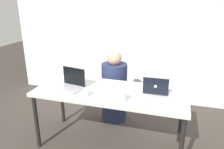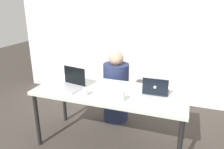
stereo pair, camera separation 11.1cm
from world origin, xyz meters
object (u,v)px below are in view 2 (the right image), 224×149
(laptop_front_left, at_px, (71,84))
(water_glass_left, at_px, (86,92))
(person_at_center, at_px, (116,90))
(water_glass_right, at_px, (121,97))
(laptop_back_right, at_px, (156,90))

(laptop_front_left, bearing_deg, water_glass_left, -17.87)
(person_at_center, relative_size, water_glass_right, 9.20)
(laptop_front_left, bearing_deg, person_at_center, 73.97)
(water_glass_right, bearing_deg, person_at_center, 111.85)
(laptop_front_left, bearing_deg, laptop_back_right, 19.82)
(laptop_front_left, bearing_deg, water_glass_right, -1.93)
(water_glass_right, xyz_separation_m, water_glass_left, (-0.43, 0.01, -0.01))
(water_glass_right, bearing_deg, laptop_back_right, 45.61)
(laptop_back_right, bearing_deg, water_glass_left, 21.53)
(water_glass_left, bearing_deg, laptop_back_right, 22.90)
(person_at_center, xyz_separation_m, laptop_front_left, (-0.36, -0.71, 0.32))
(laptop_back_right, distance_m, water_glass_left, 0.81)
(person_at_center, bearing_deg, water_glass_left, 82.27)
(laptop_front_left, distance_m, laptop_back_right, 1.03)
(person_at_center, distance_m, water_glass_left, 0.92)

